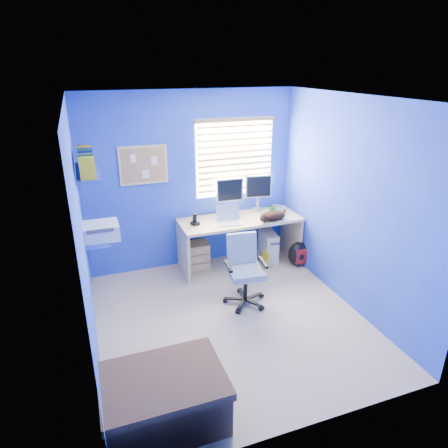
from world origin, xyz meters
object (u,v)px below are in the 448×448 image
object	(u,v)px
cat	(273,216)
office_chair	(245,279)
laptop	(230,216)
tower_pc	(268,246)
desk	(240,242)

from	to	relation	value
cat	office_chair	world-z (taller)	cat
laptop	tower_pc	size ratio (longest dim) A/B	0.73
laptop	tower_pc	xyz separation A→B (m)	(0.67, 0.13, -0.62)
desk	tower_pc	world-z (taller)	desk
desk	office_chair	size ratio (longest dim) A/B	2.00
cat	tower_pc	size ratio (longest dim) A/B	0.82
laptop	desk	bearing A→B (deg)	37.04
desk	office_chair	xyz separation A→B (m)	(-0.31, -0.94, -0.05)
desk	office_chair	world-z (taller)	office_chair
desk	laptop	bearing A→B (deg)	-150.02
cat	tower_pc	xyz separation A→B (m)	(0.06, 0.23, -0.58)
desk	tower_pc	bearing A→B (deg)	2.31
office_chair	tower_pc	bearing A→B (deg)	50.49
cat	laptop	bearing A→B (deg)	150.28
desk	tower_pc	xyz separation A→B (m)	(0.48, 0.02, -0.14)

